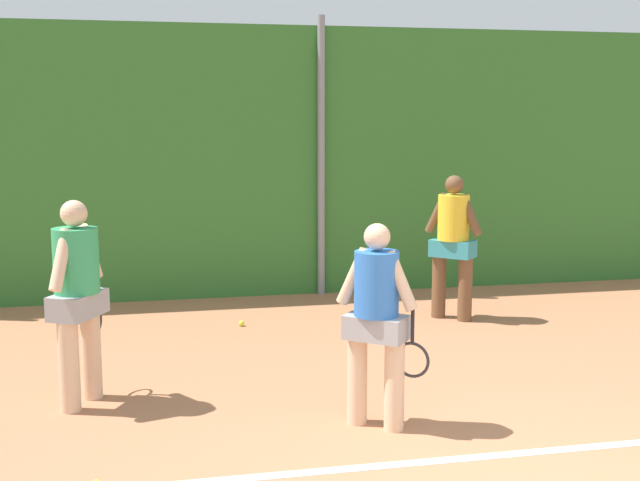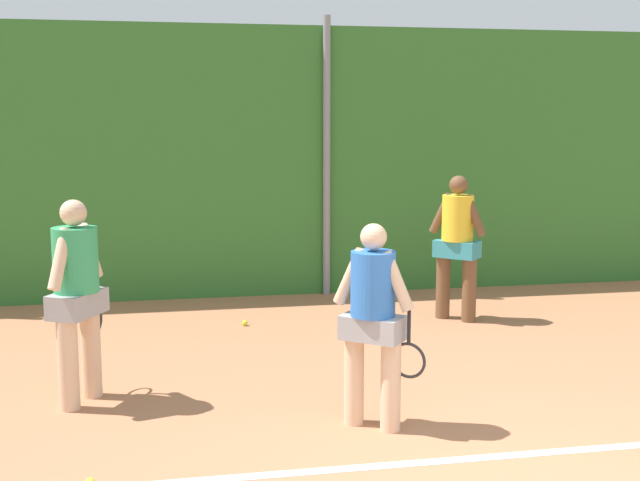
% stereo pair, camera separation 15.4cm
% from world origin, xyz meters
% --- Properties ---
extents(ground_plane, '(31.35, 31.35, 0.00)m').
position_xyz_m(ground_plane, '(0.00, 2.03, 0.00)').
color(ground_plane, '#B2704C').
extents(hedge_fence_backdrop, '(20.38, 0.25, 3.59)m').
position_xyz_m(hedge_fence_backdrop, '(0.00, 6.89, 1.79)').
color(hedge_fence_backdrop, '#33702D').
rests_on(hedge_fence_backdrop, ground_plane).
extents(fence_post_center, '(0.10, 0.10, 3.72)m').
position_xyz_m(fence_post_center, '(0.00, 6.72, 1.86)').
color(fence_post_center, gray).
rests_on(fence_post_center, ground_plane).
extents(court_baseline_paint, '(14.89, 0.10, 0.01)m').
position_xyz_m(court_baseline_paint, '(0.00, 1.15, 0.00)').
color(court_baseline_paint, white).
rests_on(court_baseline_paint, ground_plane).
extents(player_foreground_near, '(0.64, 0.51, 1.61)m').
position_xyz_m(player_foreground_near, '(-0.59, 1.88, 0.90)').
color(player_foreground_near, beige).
rests_on(player_foreground_near, ground_plane).
extents(player_midcourt, '(0.50, 0.75, 1.73)m').
position_xyz_m(player_midcourt, '(-2.88, 2.88, 0.97)').
color(player_midcourt, beige).
rests_on(player_midcourt, ground_plane).
extents(player_backcourt_far, '(0.57, 0.56, 1.72)m').
position_xyz_m(player_backcourt_far, '(1.24, 5.03, 0.97)').
color(player_backcourt_far, brown).
rests_on(player_backcourt_far, ground_plane).
extents(tennis_ball_0, '(0.07, 0.07, 0.07)m').
position_xyz_m(tennis_ball_0, '(-1.27, 5.20, 0.03)').
color(tennis_ball_0, '#CCDB33').
rests_on(tennis_ball_0, ground_plane).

